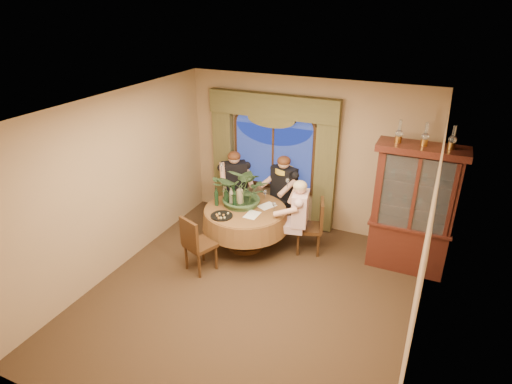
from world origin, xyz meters
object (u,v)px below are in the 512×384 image
at_px(person_pink, 300,218).
at_px(wine_bottle_0, 233,191).
at_px(oil_lamp_left, 399,131).
at_px(china_cabinet, 412,210).
at_px(oil_lamp_right, 453,137).
at_px(chair_back_right, 279,204).
at_px(stoneware_vase, 240,197).
at_px(oil_lamp_center, 426,134).
at_px(chair_right, 309,226).
at_px(person_scarf, 284,192).
at_px(wine_bottle_1, 226,197).
at_px(olive_bowl, 246,209).
at_px(centerpiece_plant, 244,170).
at_px(chair_back, 236,196).
at_px(chair_front_left, 200,243).
at_px(wine_bottle_5, 225,192).
at_px(wine_bottle_4, 231,197).
at_px(wine_bottle_2, 235,200).
at_px(dining_table, 246,228).
at_px(wine_bottle_3, 216,197).
at_px(person_back, 235,186).

height_order(person_pink, wine_bottle_0, person_pink).
bearing_deg(oil_lamp_left, china_cabinet, 0.00).
bearing_deg(china_cabinet, oil_lamp_right, 0.00).
distance_m(china_cabinet, chair_back_right, 2.47).
distance_m(chair_back_right, stoneware_vase, 1.00).
xyz_separation_m(oil_lamp_center, chair_back_right, (-2.37, 0.41, -1.78)).
relative_size(oil_lamp_left, chair_back_right, 0.35).
xyz_separation_m(chair_right, wine_bottle_0, (-1.40, -0.08, 0.44)).
relative_size(person_scarf, wine_bottle_1, 4.37).
height_order(person_pink, olive_bowl, person_pink).
distance_m(centerpiece_plant, wine_bottle_1, 0.57).
height_order(oil_lamp_right, chair_back, oil_lamp_right).
distance_m(oil_lamp_center, person_scarf, 2.79).
height_order(centerpiece_plant, wine_bottle_0, centerpiece_plant).
distance_m(oil_lamp_right, chair_front_left, 4.05).
bearing_deg(wine_bottle_5, oil_lamp_center, 6.40).
relative_size(oil_lamp_center, stoneware_vase, 1.23).
relative_size(oil_lamp_right, person_pink, 0.25).
bearing_deg(wine_bottle_5, wine_bottle_0, 36.63).
height_order(chair_back, wine_bottle_4, wine_bottle_4).
relative_size(oil_lamp_center, wine_bottle_5, 1.03).
distance_m(china_cabinet, oil_lamp_left, 1.27).
relative_size(oil_lamp_center, wine_bottle_0, 1.03).
bearing_deg(person_scarf, chair_front_left, 88.99).
relative_size(olive_bowl, wine_bottle_2, 0.44).
height_order(person_pink, wine_bottle_2, person_pink).
bearing_deg(person_pink, wine_bottle_5, 79.95).
height_order(oil_lamp_right, wine_bottle_5, oil_lamp_right).
distance_m(stoneware_vase, wine_bottle_5, 0.32).
distance_m(person_pink, wine_bottle_1, 1.30).
height_order(dining_table, wine_bottle_2, wine_bottle_2).
height_order(wine_bottle_2, wine_bottle_4, same).
xyz_separation_m(person_scarf, wine_bottle_3, (-0.85, -1.04, 0.19)).
bearing_deg(wine_bottle_2, stoneware_vase, 84.78).
bearing_deg(stoneware_vase, chair_back, 120.66).
bearing_deg(wine_bottle_0, wine_bottle_2, -58.88).
bearing_deg(oil_lamp_center, person_back, 174.25).
relative_size(china_cabinet, wine_bottle_5, 6.32).
bearing_deg(oil_lamp_right, oil_lamp_center, 180.00).
height_order(dining_table, wine_bottle_4, wine_bottle_4).
bearing_deg(person_scarf, wine_bottle_2, 83.04).
bearing_deg(person_pink, dining_table, 90.00).
bearing_deg(centerpiece_plant, wine_bottle_3, -151.47).
distance_m(oil_lamp_center, olive_bowl, 3.05).
bearing_deg(chair_back, wine_bottle_1, 71.71).
relative_size(person_scarf, olive_bowl, 10.00).
xyz_separation_m(chair_right, wine_bottle_4, (-1.32, -0.31, 0.44)).
bearing_deg(wine_bottle_0, chair_front_left, -90.40).
relative_size(wine_bottle_2, wine_bottle_4, 1.00).
height_order(chair_back_right, wine_bottle_5, wine_bottle_5).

